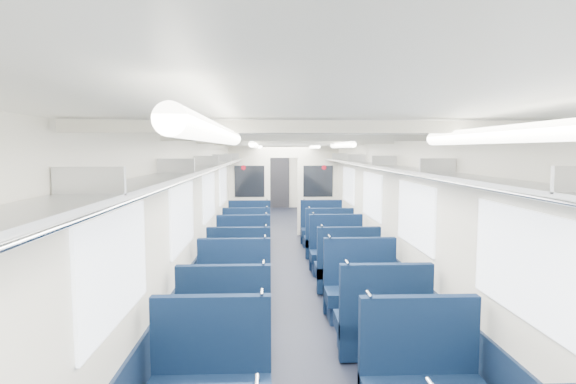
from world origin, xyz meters
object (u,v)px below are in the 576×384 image
object	(u,v)px
seat_9	(382,326)
seat_15	(337,255)
seat_12	(240,271)
seat_19	(322,231)
seat_8	(225,328)
bulkhead	(284,188)
seat_14	(243,256)
seat_13	(347,271)
seat_18	(249,232)
seat_16	(247,242)
seat_10	(234,295)
end_door	(279,181)
seat_11	(361,293)
seat_17	(328,242)

from	to	relation	value
seat_9	seat_15	distance (m)	3.29
seat_12	seat_19	size ratio (longest dim) A/B	1.00
seat_8	seat_19	size ratio (longest dim) A/B	1.00
bulkhead	seat_14	distance (m)	3.88
seat_12	seat_14	size ratio (longest dim) A/B	1.00
seat_13	seat_18	xyz separation A→B (m)	(-1.66, 3.39, 0.00)
seat_12	seat_16	world-z (taller)	same
bulkhead	seat_19	xyz separation A→B (m)	(0.83, -1.33, -0.90)
seat_9	seat_10	size ratio (longest dim) A/B	1.00
end_door	seat_18	world-z (taller)	end_door
seat_10	seat_15	xyz separation A→B (m)	(1.66, 2.16, 0.00)
seat_12	seat_14	distance (m)	1.01
end_door	seat_9	world-z (taller)	end_door
seat_16	seat_19	world-z (taller)	same
seat_14	seat_15	bearing A→B (deg)	0.82
seat_18	seat_11	bearing A→B (deg)	-69.71
seat_10	seat_16	xyz separation A→B (m)	(0.00, 3.40, 0.00)
seat_13	end_door	bearing A→B (deg)	94.60
seat_14	seat_19	world-z (taller)	same
seat_19	seat_15	bearing A→B (deg)	-90.00
bulkhead	seat_14	xyz separation A→B (m)	(-0.83, -3.68, -0.90)
seat_10	seat_16	bearing A→B (deg)	90.00
seat_18	seat_19	size ratio (longest dim) A/B	1.00
end_door	seat_15	world-z (taller)	end_door
seat_8	seat_18	distance (m)	5.58
seat_17	seat_11	bearing A→B (deg)	-90.00
seat_12	seat_9	bearing A→B (deg)	-53.64
seat_8	seat_14	xyz separation A→B (m)	(0.00, 3.25, 0.00)
seat_9	seat_12	distance (m)	2.80
seat_13	seat_15	bearing A→B (deg)	90.00
seat_16	seat_10	bearing A→B (deg)	-90.00
end_door	seat_11	world-z (taller)	end_door
seat_9	seat_10	world-z (taller)	same
seat_8	seat_9	xyz separation A→B (m)	(1.66, -0.01, 0.00)
seat_19	seat_18	bearing A→B (deg)	-179.46
seat_12	seat_15	distance (m)	1.95
seat_16	seat_19	distance (m)	1.98
seat_8	seat_18	world-z (taller)	same
end_door	seat_19	distance (m)	7.00
seat_18	bulkhead	bearing A→B (deg)	58.28
seat_9	end_door	bearing A→B (deg)	93.79
end_door	seat_12	size ratio (longest dim) A/B	1.86
seat_9	seat_13	size ratio (longest dim) A/B	1.00
seat_10	seat_17	size ratio (longest dim) A/B	1.00
seat_17	seat_9	bearing A→B (deg)	-90.00
seat_17	bulkhead	bearing A→B (deg)	108.19
seat_19	seat_11	bearing A→B (deg)	-90.00
seat_16	seat_17	size ratio (longest dim) A/B	1.00
seat_11	seat_15	bearing A→B (deg)	90.00
end_door	seat_15	bearing A→B (deg)	-84.87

